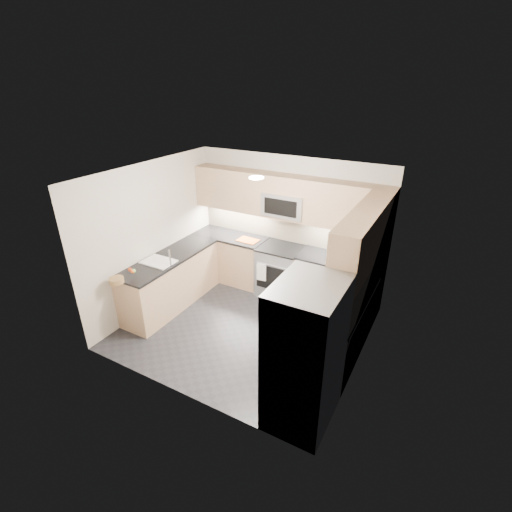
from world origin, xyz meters
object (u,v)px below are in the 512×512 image
at_px(gas_range, 280,271).
at_px(microwave, 285,204).
at_px(fruit_basket, 116,280).
at_px(cutting_board, 248,240).
at_px(utensil_bowl, 367,261).
at_px(refrigerator, 305,355).

bearing_deg(gas_range, microwave, 90.00).
relative_size(gas_range, fruit_basket, 4.22).
height_order(microwave, cutting_board, microwave).
height_order(gas_range, microwave, microwave).
bearing_deg(utensil_bowl, gas_range, -178.76).
height_order(gas_range, refrigerator, refrigerator).
relative_size(refrigerator, cutting_board, 4.72).
distance_m(cutting_board, fruit_basket, 2.47).
bearing_deg(utensil_bowl, refrigerator, -91.59).
xyz_separation_m(refrigerator, fruit_basket, (-3.03, 0.09, 0.08)).
distance_m(utensil_bowl, fruit_basket, 3.90).
bearing_deg(fruit_basket, cutting_board, 68.32).
bearing_deg(utensil_bowl, fruit_basket, -142.57).
distance_m(gas_range, fruit_basket, 2.87).
xyz_separation_m(refrigerator, utensil_bowl, (0.07, 2.46, 0.12)).
distance_m(refrigerator, utensil_bowl, 2.46).
bearing_deg(refrigerator, microwave, 119.62).
height_order(gas_range, utensil_bowl, utensil_bowl).
bearing_deg(microwave, utensil_bowl, -3.47).
height_order(cutting_board, fruit_basket, fruit_basket).
distance_m(refrigerator, cutting_board, 3.19).
bearing_deg(gas_range, refrigerator, -59.12).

